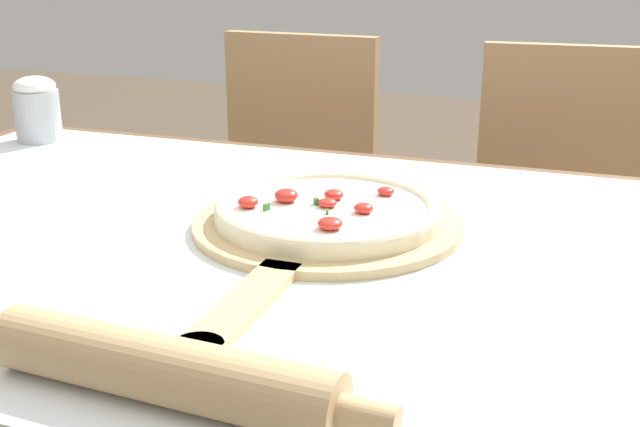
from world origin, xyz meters
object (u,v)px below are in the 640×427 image
Objects in this scene: chair_left at (287,198)px; chair_right at (559,227)px; pizza_peel at (322,230)px; pizza at (327,210)px; rolling_pin at (163,369)px; flour_cup at (37,108)px.

chair_right is (0.63, -0.00, 0.00)m from chair_left.
pizza_peel is 0.03m from pizza.
chair_left is at bearing 114.93° from pizza_peel.
pizza is (-0.00, 0.02, 0.02)m from pizza_peel.
pizza_peel is 1.91× the size of pizza.
flour_cup is (-0.68, 0.72, 0.03)m from rolling_pin.
chair_left is (-0.36, 0.78, -0.23)m from pizza_peel.
chair_left is at bearing 56.83° from flour_cup.
chair_right is 1.09m from flour_cup.
rolling_pin is 1.28m from chair_left.
rolling_pin is at bearing -71.31° from chair_left.
pizza_peel is 0.85m from chair_right.
chair_left is 0.64m from flour_cup.
flour_cup is at bearing -156.45° from chair_right.
pizza is at bearing -62.99° from chair_left.
chair_left is 7.34× the size of flour_cup.
pizza_peel is 0.63× the size of chair_left.
chair_right is at bearing 1.40° from chair_left.
pizza_peel is 0.63× the size of chair_right.
chair_right reaches higher than rolling_pin.
pizza reaches higher than pizza_peel.
flour_cup is at bearing 133.52° from rolling_pin.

